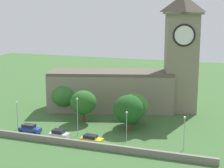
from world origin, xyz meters
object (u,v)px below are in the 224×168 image
object	(u,v)px
tree_riverside_east	(129,109)
tree_churchyard	(135,106)
car_blue	(30,129)
car_white	(59,134)
church	(136,77)
car_yellow	(91,139)
tree_by_tower	(83,102)
streetlamp_west_mid	(77,111)
tree_riverside_west	(64,95)
streetlamp_east_mid	(184,127)
streetlamp_west_end	(17,111)
streetlamp_central	(127,121)

from	to	relation	value
tree_riverside_east	tree_churchyard	size ratio (longest dim) A/B	1.10
car_blue	car_white	bearing A→B (deg)	-8.70
church	tree_churchyard	world-z (taller)	church
car_yellow	tree_riverside_east	distance (m)	11.33
tree_by_tower	tree_riverside_east	bearing A→B (deg)	-10.62
streetlamp_west_mid	tree_riverside_west	world-z (taller)	streetlamp_west_mid
streetlamp_east_mid	tree_riverside_west	bearing A→B (deg)	155.04
car_yellow	streetlamp_west_end	size ratio (longest dim) A/B	0.73
streetlamp_west_end	streetlamp_central	xyz separation A→B (m)	(23.96, 0.83, -0.03)
tree_churchyard	tree_riverside_east	bearing A→B (deg)	-90.49
streetlamp_east_mid	tree_churchyard	size ratio (longest dim) A/B	0.92
streetlamp_west_end	tree_riverside_east	world-z (taller)	tree_riverside_east
car_yellow	tree_riverside_west	size ratio (longest dim) A/B	0.63
streetlamp_central	tree_by_tower	size ratio (longest dim) A/B	0.84
streetlamp_west_mid	streetlamp_east_mid	xyz separation A→B (m)	(21.47, -0.70, -0.83)
car_white	tree_churchyard	distance (m)	18.50
tree_by_tower	car_yellow	bearing A→B (deg)	-59.94
car_yellow	streetlamp_east_mid	xyz separation A→B (m)	(17.14, 2.54, 3.49)
car_blue	car_white	distance (m)	7.50
streetlamp_west_end	tree_by_tower	world-z (taller)	tree_by_tower
car_white	car_blue	bearing A→B (deg)	171.30
tree_by_tower	car_white	bearing A→B (deg)	-90.38
church	streetlamp_west_end	xyz separation A→B (m)	(-19.18, -23.64, -4.24)
car_blue	tree_by_tower	size ratio (longest dim) A/B	0.65
streetlamp_central	tree_riverside_west	distance (m)	24.88
church	streetlamp_west_end	world-z (taller)	church
car_blue	car_yellow	bearing A→B (deg)	-5.01
streetlamp_west_end	streetlamp_west_mid	world-z (taller)	streetlamp_west_mid
streetlamp_west_mid	streetlamp_west_end	bearing A→B (deg)	-176.08
streetlamp_west_mid	tree_riverside_west	xyz separation A→B (m)	(-10.11, 14.00, -0.82)
streetlamp_east_mid	tree_riverside_east	distance (m)	14.50
church	car_yellow	bearing A→B (deg)	-92.83
streetlamp_west_mid	tree_riverside_east	distance (m)	10.96
tree_churchyard	tree_riverside_west	xyz separation A→B (m)	(-19.00, 2.98, 0.10)
car_yellow	streetlamp_east_mid	size ratio (longest dim) A/B	0.70
church	tree_riverside_east	xyz separation A→B (m)	(3.24, -16.27, -3.78)
church	streetlamp_central	bearing A→B (deg)	-78.16
streetlamp_west_end	streetlamp_east_mid	size ratio (longest dim) A/B	0.96
tree_riverside_west	car_yellow	bearing A→B (deg)	-50.06
car_white	streetlamp_west_mid	xyz separation A→B (m)	(2.59, 3.11, 4.20)
streetlamp_west_end	streetlamp_west_mid	bearing A→B (deg)	3.92
car_yellow	tree_by_tower	distance (m)	14.14
church	tree_riverside_east	distance (m)	17.02
car_white	tree_churchyard	bearing A→B (deg)	50.92
church	car_yellow	world-z (taller)	church
car_yellow	tree_riverside_east	world-z (taller)	tree_riverside_east
church	car_yellow	xyz separation A→B (m)	(-1.28, -25.95, -7.56)
streetlamp_central	tree_churchyard	world-z (taller)	tree_churchyard
car_blue	streetlamp_east_mid	distance (m)	31.68
tree_churchyard	tree_by_tower	distance (m)	11.66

